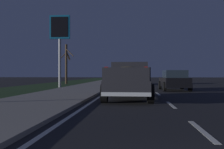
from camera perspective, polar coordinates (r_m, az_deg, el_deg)
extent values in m
plane|color=black|center=(28.95, 7.68, -2.38)|extent=(144.00, 144.00, 0.00)
cube|color=gray|center=(29.21, -3.56, -2.24)|extent=(108.00, 4.00, 0.12)
cube|color=#1E3819|center=(30.34, -12.96, -2.26)|extent=(108.00, 6.00, 0.01)
cube|color=silver|center=(6.49, 18.32, -11.08)|extent=(2.40, 0.14, 0.01)
cube|color=silver|center=(11.40, 12.31, -6.22)|extent=(2.40, 0.14, 0.01)
cube|color=silver|center=(17.54, 9.62, -4.00)|extent=(2.40, 0.14, 0.01)
cube|color=silver|center=(22.77, 8.49, -3.05)|extent=(2.40, 0.14, 0.01)
cube|color=silver|center=(28.75, 7.70, -2.39)|extent=(2.40, 0.14, 0.01)
cube|color=silver|center=(34.70, 7.19, -1.96)|extent=(2.40, 0.14, 0.01)
cube|color=silver|center=(39.98, 6.86, -1.68)|extent=(2.40, 0.14, 0.01)
cube|color=silver|center=(45.67, 6.59, -1.46)|extent=(2.40, 0.14, 0.01)
cube|color=silver|center=(51.76, 6.37, -1.27)|extent=(2.40, 0.14, 0.01)
cube|color=silver|center=(58.39, 6.18, -1.11)|extent=(2.40, 0.14, 0.01)
cube|color=silver|center=(64.77, 6.04, -0.99)|extent=(2.40, 0.14, 0.01)
cube|color=silver|center=(70.06, 5.94, -0.91)|extent=(2.40, 0.14, 0.01)
cube|color=silver|center=(77.04, 5.83, -0.81)|extent=(2.40, 0.14, 0.01)
cube|color=silver|center=(28.97, 0.95, -2.37)|extent=(108.00, 0.14, 0.01)
cube|color=#232328|center=(13.53, 3.64, -2.39)|extent=(5.46, 2.16, 0.60)
cube|color=#232328|center=(14.70, 3.87, 0.73)|extent=(2.21, 1.90, 0.90)
cube|color=#1E2833|center=(13.65, 3.67, 0.99)|extent=(0.08, 1.44, 0.50)
cube|color=#232328|center=(12.52, -0.90, 0.06)|extent=(3.03, 0.17, 0.56)
cube|color=#232328|center=(12.42, 7.73, 0.06)|extent=(3.03, 0.17, 0.56)
cube|color=#232328|center=(10.86, 2.96, 0.05)|extent=(0.14, 1.88, 0.56)
cube|color=silver|center=(10.89, 2.96, -4.16)|extent=(0.18, 2.00, 0.16)
cube|color=red|center=(10.95, -1.22, 1.10)|extent=(0.06, 0.14, 0.20)
cube|color=red|center=(10.85, 7.18, 1.10)|extent=(0.06, 0.14, 0.20)
ellipsoid|color=#4C422D|center=(12.44, 3.40, 0.24)|extent=(2.64, 1.60, 0.64)
sphere|color=silver|center=(12.96, 1.93, -0.38)|extent=(0.40, 0.40, 0.40)
sphere|color=beige|center=(11.82, 4.70, -0.53)|extent=(0.34, 0.34, 0.34)
cylinder|color=black|center=(15.39, 0.24, -3.02)|extent=(0.84, 0.28, 0.84)
cylinder|color=black|center=(15.31, 7.72, -3.04)|extent=(0.84, 0.28, 0.84)
cylinder|color=black|center=(11.86, -1.62, -3.96)|extent=(0.84, 0.28, 0.84)
cylinder|color=black|center=(11.75, 8.10, -4.00)|extent=(0.84, 0.28, 0.84)
cube|color=#9E845B|center=(32.59, 4.04, -0.99)|extent=(4.41, 1.83, 0.70)
cube|color=#1E2833|center=(32.33, 4.04, 0.12)|extent=(2.48, 1.60, 0.56)
cylinder|color=black|center=(34.10, 2.54, -1.43)|extent=(0.68, 0.22, 0.68)
cylinder|color=black|center=(34.10, 5.56, -1.43)|extent=(0.68, 0.22, 0.68)
cylinder|color=black|center=(31.12, 2.37, -1.58)|extent=(0.68, 0.22, 0.68)
cylinder|color=black|center=(31.11, 5.68, -1.58)|extent=(0.68, 0.22, 0.68)
cube|color=red|center=(30.44, 4.02, -0.97)|extent=(0.09, 1.51, 0.10)
cube|color=black|center=(21.54, 12.87, -1.56)|extent=(4.43, 1.89, 0.70)
cube|color=#1E2833|center=(21.28, 12.98, 0.11)|extent=(2.49, 1.63, 0.56)
cylinder|color=black|center=(22.91, 10.04, -2.19)|extent=(0.68, 0.22, 0.68)
cylinder|color=black|center=(23.18, 14.47, -2.16)|extent=(0.68, 0.22, 0.68)
cylinder|color=black|center=(19.94, 11.01, -2.53)|extent=(0.68, 0.22, 0.68)
cylinder|color=black|center=(20.25, 16.08, -2.50)|extent=(0.68, 0.22, 0.68)
cube|color=red|center=(19.42, 13.90, -1.60)|extent=(0.11, 1.51, 0.10)
cylinder|color=#99999E|center=(25.86, -10.90, 4.79)|extent=(0.24, 0.24, 6.73)
cube|color=navy|center=(26.14, -10.90, 9.74)|extent=(0.24, 1.90, 2.20)
cube|color=black|center=(26.02, -10.98, 9.79)|extent=(0.04, 1.60, 1.87)
cylinder|color=#423323|center=(34.35, -9.58, 2.15)|extent=(0.28, 0.28, 4.96)
cylinder|color=#423323|center=(35.02, -9.19, 4.00)|extent=(1.38, 0.28, 1.08)
cylinder|color=#423323|center=(34.67, -9.27, 3.91)|extent=(0.69, 0.35, 1.20)
cylinder|color=#423323|center=(34.47, -10.26, 3.85)|extent=(0.16, 0.90, 0.94)
cylinder|color=#423323|center=(33.97, -8.89, 4.60)|extent=(0.68, 1.14, 1.06)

